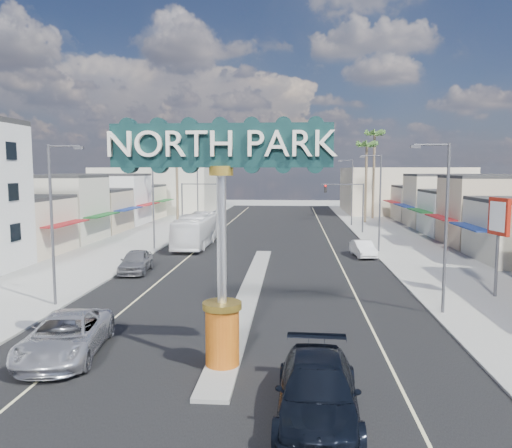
% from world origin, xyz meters
% --- Properties ---
extents(ground, '(160.00, 160.00, 0.00)m').
position_xyz_m(ground, '(0.00, 30.00, 0.00)').
color(ground, gray).
rests_on(ground, ground).
extents(road, '(20.00, 120.00, 0.01)m').
position_xyz_m(road, '(0.00, 30.00, 0.01)').
color(road, black).
rests_on(road, ground).
extents(median_island, '(1.30, 30.00, 0.16)m').
position_xyz_m(median_island, '(0.00, 14.00, 0.08)').
color(median_island, gray).
rests_on(median_island, ground).
extents(sidewalk_left, '(8.00, 120.00, 0.12)m').
position_xyz_m(sidewalk_left, '(-14.00, 30.00, 0.06)').
color(sidewalk_left, gray).
rests_on(sidewalk_left, ground).
extents(sidewalk_right, '(8.00, 120.00, 0.12)m').
position_xyz_m(sidewalk_right, '(14.00, 30.00, 0.06)').
color(sidewalk_right, gray).
rests_on(sidewalk_right, ground).
extents(storefront_row_left, '(12.00, 42.00, 6.00)m').
position_xyz_m(storefront_row_left, '(-24.00, 43.00, 3.00)').
color(storefront_row_left, beige).
rests_on(storefront_row_left, ground).
extents(storefront_row_right, '(12.00, 42.00, 6.00)m').
position_xyz_m(storefront_row_right, '(24.00, 43.00, 3.00)').
color(storefront_row_right, '#B7B29E').
rests_on(storefront_row_right, ground).
extents(backdrop_far_left, '(20.00, 20.00, 8.00)m').
position_xyz_m(backdrop_far_left, '(-22.00, 75.00, 4.00)').
color(backdrop_far_left, '#B7B29E').
rests_on(backdrop_far_left, ground).
extents(backdrop_far_right, '(20.00, 20.00, 8.00)m').
position_xyz_m(backdrop_far_right, '(22.00, 75.00, 4.00)').
color(backdrop_far_right, beige).
rests_on(backdrop_far_right, ground).
extents(gateway_sign, '(8.20, 1.50, 9.15)m').
position_xyz_m(gateway_sign, '(0.00, 1.98, 5.93)').
color(gateway_sign, '#BA490E').
rests_on(gateway_sign, median_island).
extents(traffic_signal_left, '(5.09, 0.45, 6.00)m').
position_xyz_m(traffic_signal_left, '(-9.18, 43.99, 4.27)').
color(traffic_signal_left, '#47474C').
rests_on(traffic_signal_left, ground).
extents(traffic_signal_right, '(5.09, 0.45, 6.00)m').
position_xyz_m(traffic_signal_right, '(9.18, 43.99, 4.27)').
color(traffic_signal_right, '#47474C').
rests_on(traffic_signal_right, ground).
extents(streetlight_l_near, '(2.03, 0.22, 9.00)m').
position_xyz_m(streetlight_l_near, '(-10.43, 10.00, 5.07)').
color(streetlight_l_near, '#47474C').
rests_on(streetlight_l_near, ground).
extents(streetlight_l_mid, '(2.03, 0.22, 9.00)m').
position_xyz_m(streetlight_l_mid, '(-10.43, 30.00, 5.07)').
color(streetlight_l_mid, '#47474C').
rests_on(streetlight_l_mid, ground).
extents(streetlight_l_far, '(2.03, 0.22, 9.00)m').
position_xyz_m(streetlight_l_far, '(-10.43, 52.00, 5.07)').
color(streetlight_l_far, '#47474C').
rests_on(streetlight_l_far, ground).
extents(streetlight_r_near, '(2.03, 0.22, 9.00)m').
position_xyz_m(streetlight_r_near, '(10.43, 10.00, 5.07)').
color(streetlight_r_near, '#47474C').
rests_on(streetlight_r_near, ground).
extents(streetlight_r_mid, '(2.03, 0.22, 9.00)m').
position_xyz_m(streetlight_r_mid, '(10.43, 30.00, 5.07)').
color(streetlight_r_mid, '#47474C').
rests_on(streetlight_r_mid, ground).
extents(streetlight_r_far, '(2.03, 0.22, 9.00)m').
position_xyz_m(streetlight_r_far, '(10.43, 52.00, 5.07)').
color(streetlight_r_far, '#47474C').
rests_on(streetlight_r_far, ground).
extents(palm_left_far, '(2.60, 2.60, 13.10)m').
position_xyz_m(palm_left_far, '(-13.00, 50.00, 11.50)').
color(palm_left_far, brown).
rests_on(palm_left_far, ground).
extents(palm_right_mid, '(2.60, 2.60, 12.10)m').
position_xyz_m(palm_right_mid, '(13.00, 56.00, 10.60)').
color(palm_right_mid, brown).
rests_on(palm_right_mid, ground).
extents(palm_right_far, '(2.60, 2.60, 14.10)m').
position_xyz_m(palm_right_far, '(15.00, 62.00, 12.39)').
color(palm_right_far, brown).
rests_on(palm_right_far, ground).
extents(suv_left, '(3.63, 6.47, 1.71)m').
position_xyz_m(suv_left, '(-6.60, 2.78, 0.85)').
color(suv_left, silver).
rests_on(suv_left, ground).
extents(suv_right, '(2.71, 6.25, 1.79)m').
position_xyz_m(suv_right, '(3.45, -1.73, 0.90)').
color(suv_right, black).
rests_on(suv_right, ground).
extents(car_parked_left, '(2.46, 5.10, 1.68)m').
position_xyz_m(car_parked_left, '(-9.00, 19.47, 0.84)').
color(car_parked_left, slate).
rests_on(car_parked_left, ground).
extents(car_parked_right, '(2.01, 4.47, 1.43)m').
position_xyz_m(car_parked_right, '(8.82, 27.59, 0.71)').
color(car_parked_right, white).
rests_on(car_parked_right, ground).
extents(city_bus, '(2.71, 11.56, 3.22)m').
position_xyz_m(city_bus, '(-7.00, 32.54, 1.61)').
color(city_bus, white).
rests_on(city_bus, ground).
extents(bank_pylon_sign, '(0.60, 1.85, 5.88)m').
position_xyz_m(bank_pylon_sign, '(14.73, 13.73, 4.57)').
color(bank_pylon_sign, '#47474C').
rests_on(bank_pylon_sign, sidewalk_right).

